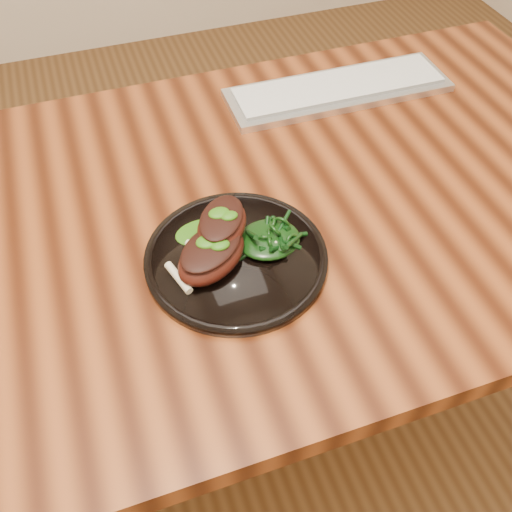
{
  "coord_description": "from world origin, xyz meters",
  "views": [
    {
      "loc": [
        -0.13,
        -0.63,
        1.38
      ],
      "look_at": [
        0.05,
        -0.13,
        0.78
      ],
      "focal_mm": 40.0,
      "sensor_mm": 36.0,
      "label": 1
    }
  ],
  "objects": [
    {
      "name": "herb_smear",
      "position": [
        -0.01,
        -0.05,
        0.77
      ],
      "size": [
        0.08,
        0.05,
        0.01
      ],
      "primitive_type": "ellipsoid",
      "color": "#1A4F08",
      "rests_on": "plate"
    },
    {
      "name": "greens_heap",
      "position": [
        0.08,
        -0.11,
        0.78
      ],
      "size": [
        0.09,
        0.09,
        0.03
      ],
      "color": "black",
      "rests_on": "plate"
    },
    {
      "name": "lamb_chop_back",
      "position": [
        0.01,
        -0.08,
        0.81
      ],
      "size": [
        0.11,
        0.12,
        0.05
      ],
      "color": "#3E120C",
      "rests_on": "plate"
    },
    {
      "name": "desk",
      "position": [
        0.0,
        0.0,
        0.67
      ],
      "size": [
        1.6,
        0.8,
        0.75
      ],
      "color": "#391407",
      "rests_on": "ground"
    },
    {
      "name": "lamb_chop_front",
      "position": [
        -0.01,
        -0.12,
        0.79
      ],
      "size": [
        0.14,
        0.13,
        0.05
      ],
      "color": "#3E120C",
      "rests_on": "plate"
    },
    {
      "name": "plate",
      "position": [
        0.02,
        -0.11,
        0.76
      ],
      "size": [
        0.27,
        0.27,
        0.02
      ],
      "color": "black",
      "rests_on": "desk"
    },
    {
      "name": "keyboard",
      "position": [
        0.35,
        0.24,
        0.76
      ],
      "size": [
        0.44,
        0.14,
        0.02
      ],
      "color": "silver",
      "rests_on": "desk"
    }
  ]
}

